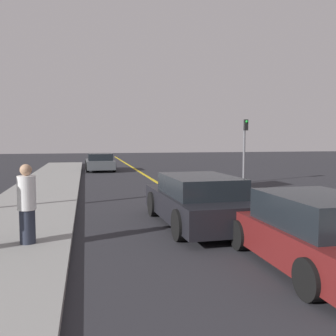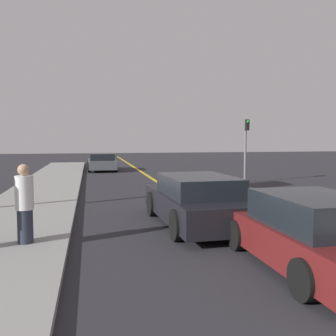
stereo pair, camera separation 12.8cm
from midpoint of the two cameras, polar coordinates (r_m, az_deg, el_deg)
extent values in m
cube|color=gold|center=(18.08, -1.11, -2.69)|extent=(0.20, 60.00, 0.01)
cube|color=gray|center=(17.36, -18.43, -3.00)|extent=(2.90, 35.06, 0.14)
cube|color=maroon|center=(7.13, 20.55, -10.36)|extent=(1.73, 3.95, 0.60)
cube|color=black|center=(6.85, 21.59, -6.09)|extent=(1.52, 2.18, 0.54)
cylinder|color=black|center=(7.85, 10.47, -10.02)|extent=(0.22, 0.61, 0.61)
cylinder|color=black|center=(8.60, 20.70, -8.96)|extent=(0.22, 0.61, 0.61)
cylinder|color=black|center=(5.77, 20.23, -15.61)|extent=(0.22, 0.61, 0.61)
cube|color=black|center=(9.88, 4.07, -5.71)|extent=(2.00, 4.54, 0.64)
cube|color=black|center=(9.59, 4.47, -2.64)|extent=(1.71, 2.52, 0.49)
cylinder|color=black|center=(11.01, -2.60, -5.49)|extent=(0.24, 0.72, 0.71)
cylinder|color=black|center=(11.49, 6.05, -5.09)|extent=(0.24, 0.72, 0.71)
cylinder|color=black|center=(8.36, 1.32, -8.69)|extent=(0.24, 0.72, 0.71)
cylinder|color=black|center=(8.98, 12.28, -7.86)|extent=(0.24, 0.72, 0.71)
cube|color=#4C5156|center=(26.94, -10.46, 0.61)|extent=(1.94, 4.20, 0.58)
cube|color=black|center=(26.70, -10.46, 1.70)|extent=(1.68, 2.32, 0.46)
cylinder|color=black|center=(28.21, -12.39, 0.47)|extent=(0.23, 0.68, 0.68)
cylinder|color=black|center=(28.29, -8.80, 0.54)|extent=(0.23, 0.68, 0.68)
cylinder|color=black|center=(25.63, -12.29, 0.08)|extent=(0.23, 0.68, 0.68)
cylinder|color=black|center=(25.72, -8.34, 0.15)|extent=(0.23, 0.68, 0.68)
cylinder|color=#282D3D|center=(8.22, -21.04, -8.32)|extent=(0.31, 0.31, 0.69)
cylinder|color=silver|center=(8.10, -21.18, -3.55)|extent=(0.36, 0.36, 0.69)
sphere|color=tan|center=(8.05, -21.28, -0.28)|extent=(0.24, 0.24, 0.24)
cylinder|color=slate|center=(19.60, 11.33, 2.51)|extent=(0.12, 0.12, 3.23)
cube|color=black|center=(19.43, 11.60, 6.45)|extent=(0.18, 0.18, 0.55)
sphere|color=green|center=(19.36, 11.72, 6.94)|extent=(0.14, 0.14, 0.14)
camera|label=1|loc=(0.06, -90.27, -0.02)|focal=40.00mm
camera|label=2|loc=(0.06, 89.73, 0.02)|focal=40.00mm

